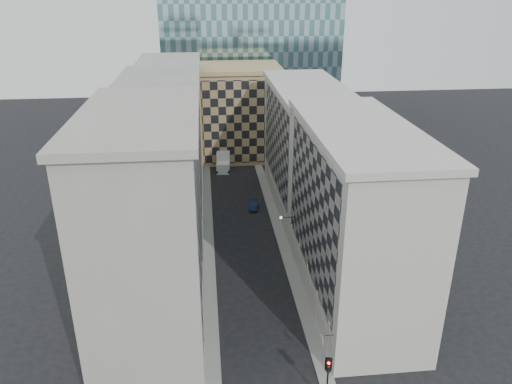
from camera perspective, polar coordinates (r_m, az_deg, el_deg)
sidewalk_west at (r=72.07m, az=-5.44°, el=-5.58°), size 1.50×100.00×0.15m
sidewalk_east at (r=72.80m, az=2.88°, el=-5.18°), size 1.50×100.00×0.15m
bldg_left_a at (r=50.13m, az=-12.04°, el=-4.35°), size 10.80×22.80×23.70m
bldg_left_b at (r=70.51m, az=-10.40°, el=3.49°), size 10.80×22.80×22.70m
bldg_left_c at (r=91.65m, az=-9.50°, el=7.76°), size 10.80×22.80×21.70m
bldg_right_a at (r=56.33m, az=11.07°, el=-2.79°), size 10.80×26.80×20.70m
bldg_right_b at (r=80.85m, az=5.71°, el=5.19°), size 10.80×28.80×19.70m
tan_block at (r=104.53m, az=-1.96°, el=9.15°), size 16.80×14.80×18.80m
church_tower at (r=115.71m, az=-3.66°, el=19.25°), size 7.20×7.20×51.50m
flagpoles_left at (r=47.42m, az=-6.11°, el=-11.02°), size 0.10×6.33×2.33m
bracket_lamp at (r=64.62m, az=3.02°, el=-2.93°), size 1.98×0.36×0.36m
traffic_light at (r=45.71m, az=8.24°, el=-19.67°), size 0.60×0.57×4.84m
box_truck at (r=98.86m, az=-3.75°, el=3.49°), size 3.08×6.48×3.45m
dark_car at (r=81.56m, az=-0.32°, el=-1.49°), size 1.71×3.88×1.24m
shop_sign at (r=48.56m, az=7.61°, el=-16.29°), size 1.12×0.67×0.74m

